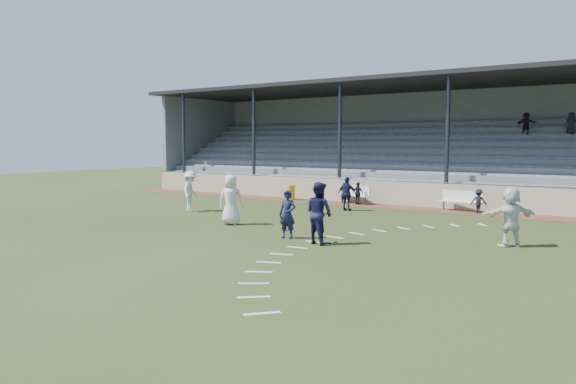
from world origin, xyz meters
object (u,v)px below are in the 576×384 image
Objects in this scene: bench_left at (355,193)px; player_navy_lead at (287,214)px; bench_right at (462,199)px; football at (284,227)px; player_white_lead at (231,200)px; trash_bin at (290,193)px.

player_navy_lead is at bearing -55.72° from bench_left.
bench_right is 9.04× the size of football.
bench_right is 1.26× the size of player_navy_lead.
bench_left is at bearing 96.93° from player_navy_lead.
football is at bearing 151.43° from player_white_lead.
football is 1.86m from player_navy_lead.
player_white_lead is (-5.99, -9.45, 0.40)m from bench_right.
bench_left is at bearing 7.46° from trash_bin.
trash_bin is at bearing 123.67° from football.
football is at bearing -59.61° from bench_left.
bench_left and bench_right have the same top height.
trash_bin is 12.59m from player_navy_lead.
bench_right reaches higher than trash_bin.
player_navy_lead reaches higher than football.
bench_left is 11.37m from player_navy_lead.
player_navy_lead is (-2.35, -10.78, 0.22)m from bench_right.
bench_left is 5.67m from bench_right.
trash_bin is at bearing -97.51° from player_white_lead.
player_navy_lead is at bearing -94.25° from bench_right.
bench_right is (5.67, -0.09, 0.00)m from bench_left.
bench_right is 11.03m from player_navy_lead.
trash_bin is 0.51× the size of player_navy_lead.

